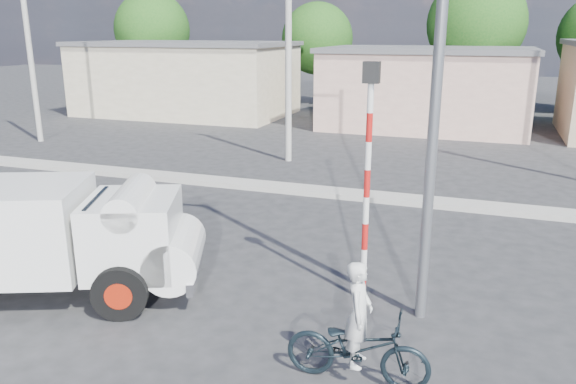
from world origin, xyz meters
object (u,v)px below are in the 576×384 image
(traffic_pole, at_px, (368,164))
(streetlight, at_px, (430,23))
(truck, at_px, (54,236))
(bicycle, at_px, (357,348))
(cyclist, at_px, (358,333))

(traffic_pole, relative_size, streetlight, 0.48)
(truck, bearing_deg, streetlight, -9.20)
(streetlight, bearing_deg, traffic_pole, 162.27)
(traffic_pole, bearing_deg, bicycle, -79.65)
(truck, distance_m, traffic_pole, 5.89)
(traffic_pole, bearing_deg, truck, -161.62)
(cyclist, relative_size, streetlight, 0.17)
(truck, bearing_deg, cyclist, -29.87)
(truck, distance_m, streetlight, 7.54)
(cyclist, distance_m, traffic_pole, 3.18)
(truck, bearing_deg, traffic_pole, -4.11)
(truck, relative_size, bicycle, 2.73)
(bicycle, distance_m, traffic_pole, 3.32)
(truck, height_order, bicycle, truck)
(truck, height_order, cyclist, truck)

